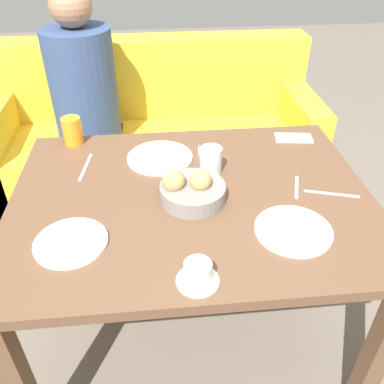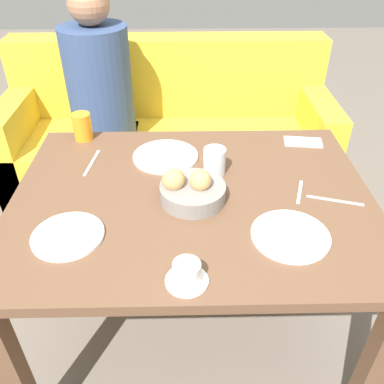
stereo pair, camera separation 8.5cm
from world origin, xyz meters
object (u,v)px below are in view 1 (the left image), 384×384
Objects in this scene: jam_bowl_berry at (205,150)px; cell_phone at (293,138)px; couch at (155,144)px; knife_silver at (86,167)px; seated_person at (90,127)px; spoon_coffee at (297,187)px; plate_near_right at (293,230)px; bread_basket at (191,190)px; coffee_cup at (198,274)px; fork_silver at (332,194)px; water_tumbler at (211,160)px; plate_near_left at (71,242)px; plate_far_center at (160,157)px; juice_glass at (72,131)px.

jam_bowl_berry reaches higher than cell_phone.
knife_silver is at bearing -106.55° from couch.
seated_person is 9.20× the size of spoon_coffee.
plate_near_right is at bearing -56.87° from seated_person.
bread_basket reaches higher than plate_near_right.
coffee_cup is 0.62× the size of knife_silver.
couch is 10.29× the size of fork_silver.
bread_basket is at bearing -119.05° from water_tumbler.
couch is 11.47× the size of cell_phone.
plate_near_left is (-0.25, -1.27, 0.40)m from couch.
jam_bowl_berry is at bearing 7.94° from plate_far_center.
seated_person is 6.91× the size of fork_silver.
plate_near_right is 0.25m from fork_silver.
cell_phone is (0.91, -0.56, 0.19)m from seated_person.
spoon_coffee is (0.73, 0.21, -0.00)m from plate_near_left.
water_tumbler reaches higher than coffee_cup.
juice_glass reaches higher than cell_phone.
plate_far_center is 0.22m from water_tumbler.
plate_near_left is 2.15× the size of water_tumbler.
coffee_cup reaches higher than jam_bowl_berry.
bread_basket is (0.11, -1.09, 0.43)m from couch.
bread_basket reaches higher than plate_near_left.
couch is 1.05m from water_tumbler.
coffee_cup reaches higher than plate_far_center.
plate_near_left reaches higher than cell_phone.
coffee_cup is at bearing -151.52° from plate_near_right.
bread_basket is at bearing -174.96° from spoon_coffee.
couch is at bearing 102.05° from water_tumbler.
coffee_cup is (-0.30, -0.17, 0.02)m from plate_near_right.
couch is 1.00m from cell_phone.
coffee_cup is at bearing -101.51° from water_tumbler.
knife_silver and spoon_coffee have the same top height.
juice_glass is at bearing 153.75° from spoon_coffee.
coffee_cup is (-0.02, -0.35, -0.01)m from bread_basket.
plate_near_right reaches higher than fork_silver.
seated_person is 7.70× the size of cell_phone.
bread_basket reaches higher than fork_silver.
jam_bowl_berry is (0.53, -0.64, 0.20)m from seated_person.
seated_person is 21.03× the size of jam_bowl_berry.
couch is 8.62× the size of plate_near_left.
plate_near_left is at bearing -101.17° from couch.
spoon_coffee is at bearing -47.97° from seated_person.
jam_bowl_berry is 0.39m from spoon_coffee.
cell_phone is (0.55, 0.10, -0.00)m from plate_far_center.
fork_silver is at bearing -38.87° from jam_bowl_berry.
water_tumbler is at bearing 155.54° from fork_silver.
jam_bowl_berry is (-0.00, 0.14, -0.04)m from water_tumbler.
coffee_cup is at bearing -123.41° from cell_phone.
seated_person is 0.97m from water_tumbler.
water_tumbler is 0.74× the size of spoon_coffee.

